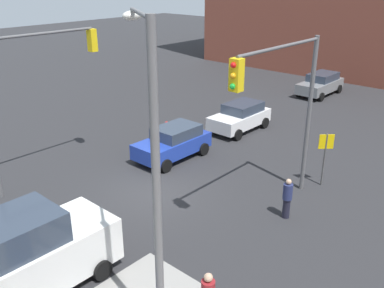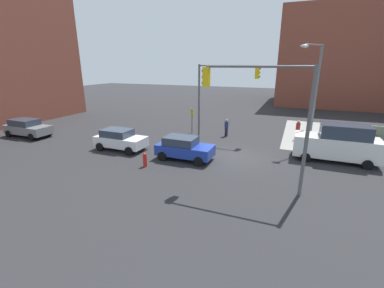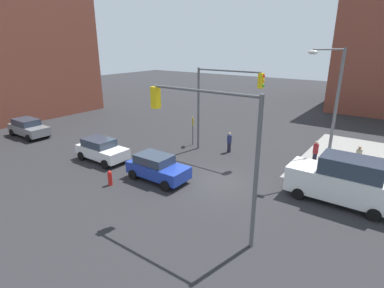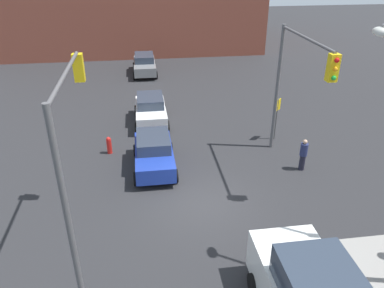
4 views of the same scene
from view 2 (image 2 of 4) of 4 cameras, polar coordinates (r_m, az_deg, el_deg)
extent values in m
plane|color=#28282B|center=(19.21, 9.32, -2.67)|extent=(120.00, 120.00, 0.00)
cube|color=gray|center=(27.92, 32.12, 1.17)|extent=(12.00, 12.00, 0.01)
cylinder|color=#59595B|center=(23.92, 1.57, 9.51)|extent=(0.18, 0.18, 6.50)
cylinder|color=#59595B|center=(22.93, 7.85, 16.87)|extent=(5.08, 0.12, 0.12)
cube|color=yellow|center=(22.42, 14.31, 15.16)|extent=(0.32, 0.36, 1.00)
sphere|color=red|center=(22.39, 14.84, 15.94)|extent=(0.18, 0.18, 0.18)
sphere|color=orange|center=(22.40, 14.78, 15.12)|extent=(0.18, 0.18, 0.18)
sphere|color=green|center=(22.41, 14.71, 14.30)|extent=(0.18, 0.18, 0.18)
cylinder|color=#59595B|center=(13.58, 24.25, 1.98)|extent=(0.18, 0.18, 6.50)
cylinder|color=#59595B|center=(13.32, 14.34, 16.35)|extent=(5.20, 0.12, 0.12)
cube|color=yellow|center=(13.96, 3.22, 14.67)|extent=(0.32, 0.36, 1.00)
sphere|color=red|center=(14.00, 2.52, 16.00)|extent=(0.18, 0.18, 0.18)
sphere|color=orange|center=(14.02, 2.50, 14.69)|extent=(0.18, 0.18, 0.18)
sphere|color=green|center=(14.03, 2.48, 13.39)|extent=(0.18, 0.18, 0.18)
cylinder|color=slate|center=(23.64, 25.72, 9.58)|extent=(0.20, 0.20, 8.00)
cylinder|color=slate|center=(22.52, 25.47, 19.33)|extent=(1.37, 2.08, 0.10)
ellipsoid|color=silver|center=(21.49, 23.73, 19.31)|extent=(0.56, 0.36, 0.24)
cylinder|color=#4C4C4C|center=(25.04, -0.01, 5.10)|extent=(0.08, 0.08, 2.40)
cube|color=yellow|center=(24.88, -0.01, 7.02)|extent=(0.48, 0.48, 0.64)
cube|color=navy|center=(23.54, 27.14, 0.81)|extent=(0.56, 0.64, 1.15)
cylinder|color=navy|center=(23.41, 27.33, 2.16)|extent=(0.56, 0.64, 0.56)
cylinder|color=red|center=(17.23, -10.41, -3.68)|extent=(0.26, 0.26, 0.80)
sphere|color=red|center=(17.09, -10.49, -2.36)|extent=(0.24, 0.24, 0.24)
cube|color=slate|center=(28.43, -32.61, 2.78)|extent=(4.44, 1.80, 0.75)
cube|color=#2D3847|center=(28.59, -33.24, 4.09)|extent=(2.49, 1.58, 0.55)
cylinder|color=black|center=(27.83, -29.19, 2.26)|extent=(0.64, 0.22, 0.64)
cylinder|color=black|center=(26.79, -32.12, 1.29)|extent=(0.64, 0.22, 0.64)
cylinder|color=black|center=(30.22, -32.82, 2.73)|extent=(0.64, 0.22, 0.64)
cylinder|color=black|center=(29.27, -35.63, 1.85)|extent=(0.64, 0.22, 0.64)
cube|color=white|center=(20.99, -15.49, 0.64)|extent=(4.00, 1.80, 0.75)
cube|color=#2D3847|center=(21.02, -16.32, 2.43)|extent=(2.24, 1.58, 0.55)
cylinder|color=black|center=(21.03, -10.98, -0.08)|extent=(0.64, 0.22, 0.64)
cylinder|color=black|center=(19.63, -13.82, -1.53)|extent=(0.64, 0.22, 0.64)
cylinder|color=black|center=(22.59, -16.79, 0.70)|extent=(0.64, 0.22, 0.64)
cylinder|color=black|center=(21.29, -19.78, -0.59)|extent=(0.64, 0.22, 0.64)
cube|color=#1E389E|center=(18.16, -1.56, -1.30)|extent=(3.99, 1.80, 0.75)
cube|color=#2D3847|center=(18.09, -2.50, 0.78)|extent=(2.23, 1.58, 0.55)
cylinder|color=black|center=(18.62, 3.39, -2.08)|extent=(0.64, 0.22, 0.64)
cylinder|color=black|center=(17.02, 1.41, -3.94)|extent=(0.64, 0.22, 0.64)
cylinder|color=black|center=(19.60, -4.12, -1.08)|extent=(0.64, 0.22, 0.64)
cylinder|color=black|center=(18.10, -6.64, -2.74)|extent=(0.64, 0.22, 0.64)
cube|color=white|center=(20.42, 29.22, -0.49)|extent=(5.40, 2.10, 1.40)
cube|color=#2D3847|center=(20.21, 30.90, 2.48)|extent=(3.02, 1.85, 0.90)
cylinder|color=black|center=(19.45, 23.90, -2.73)|extent=(0.64, 0.22, 0.64)
cylinder|color=black|center=(21.45, 23.83, -0.93)|extent=(0.64, 0.22, 0.64)
cylinder|color=black|center=(19.97, 34.44, -3.84)|extent=(0.64, 0.22, 0.64)
cylinder|color=black|center=(21.92, 33.41, -1.99)|extent=(0.64, 0.22, 0.64)
cylinder|color=navy|center=(24.22, 7.67, 4.28)|extent=(0.36, 0.36, 0.62)
sphere|color=tan|center=(24.13, 7.71, 5.25)|extent=(0.21, 0.21, 0.21)
cylinder|color=#1E1E2D|center=(24.38, 7.61, 2.67)|extent=(0.28, 0.28, 0.79)
cylinder|color=#9E937A|center=(25.80, 28.27, 3.22)|extent=(0.36, 0.36, 0.64)
sphere|color=tan|center=(25.72, 28.41, 4.15)|extent=(0.22, 0.22, 0.22)
cylinder|color=#1E1E2D|center=(25.96, 28.05, 1.68)|extent=(0.28, 0.28, 0.81)
cylinder|color=maroon|center=(24.75, 22.51, 3.61)|extent=(0.36, 0.36, 0.68)
sphere|color=tan|center=(24.65, 22.63, 4.64)|extent=(0.23, 0.23, 0.23)
cylinder|color=#1E1E2D|center=(24.92, 22.31, 1.90)|extent=(0.28, 0.28, 0.86)
camera|label=1|loc=(30.53, 37.63, 18.13)|focal=40.00mm
camera|label=3|loc=(5.99, 86.62, 18.89)|focal=28.00mm
camera|label=4|loc=(18.07, 56.32, 20.03)|focal=35.00mm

